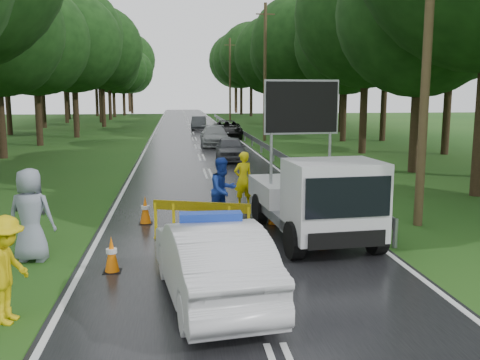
{
  "coord_description": "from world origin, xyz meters",
  "views": [
    {
      "loc": [
        -1.35,
        -11.65,
        3.63
      ],
      "look_at": [
        0.31,
        2.35,
        1.3
      ],
      "focal_mm": 40.0,
      "sensor_mm": 36.0,
      "label": 1
    }
  ],
  "objects": [
    {
      "name": "ground",
      "position": [
        0.0,
        0.0,
        0.0
      ],
      "size": [
        160.0,
        160.0,
        0.0
      ],
      "primitive_type": "plane",
      "color": "#1B4814",
      "rests_on": "ground"
    },
    {
      "name": "road",
      "position": [
        0.0,
        30.0,
        0.01
      ],
      "size": [
        7.0,
        140.0,
        0.02
      ],
      "primitive_type": "cube",
      "color": "black",
      "rests_on": "ground"
    },
    {
      "name": "guardrail",
      "position": [
        3.7,
        29.67,
        0.55
      ],
      "size": [
        0.12,
        60.06,
        0.7
      ],
      "color": "gray",
      "rests_on": "ground"
    },
    {
      "name": "utility_pole_near",
      "position": [
        5.2,
        2.0,
        5.06
      ],
      "size": [
        1.4,
        0.24,
        10.0
      ],
      "color": "#453320",
      "rests_on": "ground"
    },
    {
      "name": "utility_pole_mid",
      "position": [
        5.2,
        28.0,
        5.06
      ],
      "size": [
        1.4,
        0.24,
        10.0
      ],
      "color": "#453320",
      "rests_on": "ground"
    },
    {
      "name": "utility_pole_far",
      "position": [
        5.2,
        54.0,
        5.06
      ],
      "size": [
        1.4,
        0.24,
        10.0
      ],
      "color": "#453320",
      "rests_on": "ground"
    },
    {
      "name": "police_sedan",
      "position": [
        -0.8,
        -2.69,
        0.72
      ],
      "size": [
        2.12,
        4.5,
        1.57
      ],
      "rotation": [
        0.0,
        0.0,
        3.29
      ],
      "color": "silver",
      "rests_on": "ground"
    },
    {
      "name": "work_truck",
      "position": [
        2.0,
        0.88,
        1.06
      ],
      "size": [
        2.53,
        5.04,
        3.89
      ],
      "rotation": [
        0.0,
        0.0,
        0.08
      ],
      "color": "gray",
      "rests_on": "ground"
    },
    {
      "name": "barrier",
      "position": [
        -0.8,
        1.0,
        0.76
      ],
      "size": [
        2.32,
        0.83,
        1.01
      ],
      "rotation": [
        0.0,
        0.0,
        -0.33
      ],
      "color": "yellow",
      "rests_on": "ground"
    },
    {
      "name": "officer",
      "position": [
        0.72,
        5.0,
        0.88
      ],
      "size": [
        0.75,
        0.63,
        1.77
      ],
      "primitive_type": "imported",
      "rotation": [
        0.0,
        0.0,
        3.51
      ],
      "color": "yellow",
      "rests_on": "ground"
    },
    {
      "name": "civilian",
      "position": [
        -0.1,
        3.0,
        0.92
      ],
      "size": [
        1.13,
        1.07,
        1.83
      ],
      "primitive_type": "imported",
      "rotation": [
        0.0,
        0.0,
        0.58
      ],
      "color": "#1A39A9",
      "rests_on": "ground"
    },
    {
      "name": "bystander_left",
      "position": [
        -4.06,
        -3.23,
        0.87
      ],
      "size": [
        0.87,
        1.23,
        1.74
      ],
      "primitive_type": "imported",
      "rotation": [
        0.0,
        0.0,
        1.36
      ],
      "color": "gold",
      "rests_on": "ground"
    },
    {
      "name": "bystander_mid",
      "position": [
        -4.85,
        1.25,
        0.83
      ],
      "size": [
        1.02,
        0.91,
        1.66
      ],
      "primitive_type": "imported",
      "rotation": [
        0.0,
        0.0,
        2.5
      ],
      "color": "#3E4045",
      "rests_on": "ground"
    },
    {
      "name": "bystander_right",
      "position": [
        -4.5,
        -0.01,
        1.02
      ],
      "size": [
        1.08,
        0.8,
        2.03
      ],
      "primitive_type": "imported",
      "rotation": [
        0.0,
        0.0,
        2.98
      ],
      "color": "gray",
      "rests_on": "ground"
    },
    {
      "name": "queue_car_first",
      "position": [
        1.47,
        16.53,
        0.64
      ],
      "size": [
        1.67,
        3.83,
        1.29
      ],
      "primitive_type": "imported",
      "rotation": [
        0.0,
        0.0,
        -0.04
      ],
      "color": "#46484F",
      "rests_on": "ground"
    },
    {
      "name": "queue_car_second",
      "position": [
        1.2,
        24.5,
        0.67
      ],
      "size": [
        1.91,
        4.62,
        1.34
      ],
      "primitive_type": "imported",
      "rotation": [
        0.0,
        0.0,
        -0.01
      ],
      "color": "gray",
      "rests_on": "ground"
    },
    {
      "name": "queue_car_third",
      "position": [
        2.6,
        30.5,
        0.7
      ],
      "size": [
        2.66,
        5.17,
        1.4
      ],
      "primitive_type": "imported",
      "rotation": [
        0.0,
        0.0,
        -0.07
      ],
      "color": "black",
      "rests_on": "ground"
    },
    {
      "name": "queue_car_fourth",
      "position": [
        0.8,
        40.57,
        0.64
      ],
      "size": [
        1.65,
        3.97,
        1.28
      ],
      "primitive_type": "imported",
      "rotation": [
        0.0,
        0.0,
        -0.08
      ],
      "color": "#3A3D41",
      "rests_on": "ground"
    },
    {
      "name": "cone_near_left",
      "position": [
        -2.71,
        -1.0,
        0.37
      ],
      "size": [
        0.36,
        0.36,
        0.76
      ],
      "color": "black",
      "rests_on": "ground"
    },
    {
      "name": "cone_center",
      "position": [
        -1.0,
        0.85,
        0.34
      ],
      "size": [
        0.33,
        0.33,
        0.7
      ],
      "color": "black",
      "rests_on": "ground"
    },
    {
      "name": "cone_far",
      "position": [
        1.23,
        2.5,
        0.32
      ],
      "size": [
        0.32,
        0.32,
        0.67
      ],
      "color": "black",
      "rests_on": "ground"
    },
    {
      "name": "cone_left_mid",
      "position": [
        -2.26,
        3.0,
        0.38
      ],
      "size": [
        0.38,
        0.38,
        0.79
      ],
      "color": "black",
      "rests_on": "ground"
    },
    {
      "name": "cone_right",
      "position": [
        2.4,
        1.5,
        0.36
      ],
      "size": [
        0.35,
        0.35,
        0.75
      ],
      "color": "black",
      "rests_on": "ground"
    }
  ]
}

